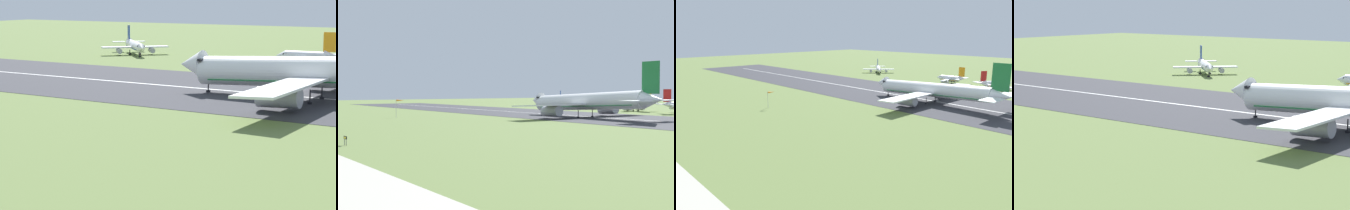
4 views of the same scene
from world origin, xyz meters
The scene contains 4 objects.
ground_plane centered at (0.00, 61.58, 0.00)m, with size 623.68×623.68×0.00m, color olive.
airplane_landing centered at (-6.08, 119.53, 5.09)m, with size 57.52×54.66×17.27m.
airplane_parked_east centered at (-85.05, 178.42, 2.77)m, with size 22.08×22.40×8.66m.
airplane_parked_far_east centered at (-26.09, 168.78, 2.87)m, with size 16.21×17.23×9.33m.
Camera 1 is at (29.52, 8.93, 18.71)m, focal length 70.00 mm.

